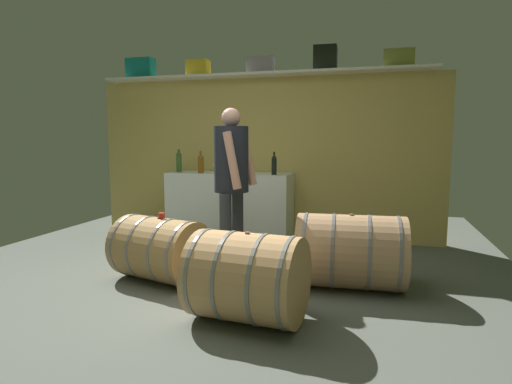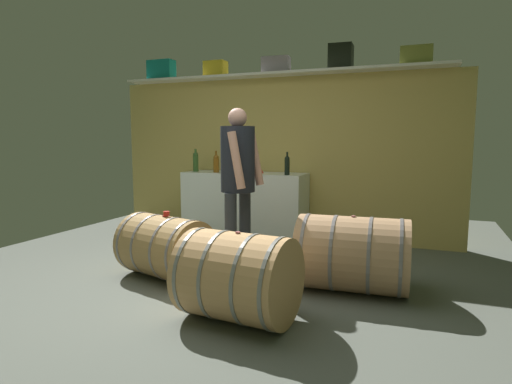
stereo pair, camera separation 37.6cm
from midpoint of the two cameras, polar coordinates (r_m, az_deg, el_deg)
ground_plane at (r=4.30m, az=-2.76°, el=-11.22°), size 5.96×8.30×0.02m
back_wall_panel at (r=5.89m, az=4.82°, el=4.48°), size 4.76×0.10×2.15m
high_shelf_board at (r=5.80m, az=4.50°, el=15.27°), size 4.38×0.40×0.03m
toolcase_teal at (r=6.54m, az=-10.80°, el=15.60°), size 0.39×0.19×0.28m
toolcase_yellow at (r=6.12m, az=-3.57°, el=15.98°), size 0.30×0.19×0.21m
toolcase_grey at (r=5.81m, az=4.60°, el=16.45°), size 0.37×0.20×0.21m
toolcase_black at (r=5.64m, az=13.18°, el=17.05°), size 0.29×0.28×0.30m
toolcase_olive at (r=5.57m, az=22.46°, el=16.37°), size 0.36×0.25×0.21m
work_cabinet at (r=5.76m, az=0.34°, el=-1.86°), size 1.64×0.54×0.89m
wine_bottle_amber at (r=5.72m, az=-3.45°, el=3.84°), size 0.08×0.08×0.29m
wine_bottle_green at (r=5.92m, az=-6.22°, el=4.08°), size 0.07×0.07×0.31m
wine_bottle_dark at (r=5.33m, az=6.17°, el=3.59°), size 0.06×0.06×0.29m
wine_glass at (r=5.90m, az=-1.45°, el=3.53°), size 0.07×0.07×0.12m
red_funnel at (r=5.61m, az=2.39°, el=2.97°), size 0.11×0.11×0.09m
wine_barrel_near at (r=4.23m, az=-9.49°, el=-7.21°), size 0.97×0.80×0.61m
wine_barrel_far at (r=3.94m, az=15.40°, el=-7.97°), size 0.99×0.72×0.68m
wine_barrel_flank at (r=3.21m, az=1.02°, el=-11.22°), size 0.86×0.73×0.67m
tasting_cup at (r=4.15m, az=-9.29°, el=-2.88°), size 0.06×0.06×0.05m
winemaker_pouring at (r=4.37m, az=0.09°, el=2.77°), size 0.39×0.50×1.65m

